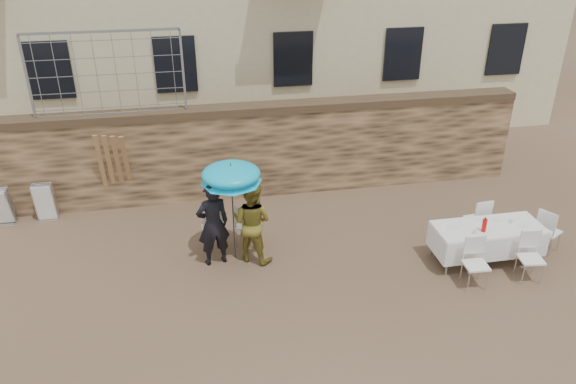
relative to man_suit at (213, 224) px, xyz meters
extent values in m
plane|color=brown|center=(1.07, -2.14, -0.87)|extent=(80.00, 80.00, 0.00)
cube|color=brown|center=(1.07, 2.86, 0.23)|extent=(13.00, 0.50, 2.20)
imported|color=black|center=(0.00, 0.00, 0.00)|extent=(0.72, 0.55, 1.75)
imported|color=#A69332|center=(0.75, 0.00, -0.03)|extent=(1.03, 0.98, 1.68)
cylinder|color=#3F3F44|center=(0.40, 0.10, -0.03)|extent=(0.03, 0.03, 1.69)
cone|color=#09B3E0|center=(0.40, 0.10, 0.92)|extent=(1.16, 1.16, 0.22)
cube|color=white|center=(5.26, -0.88, -0.12)|extent=(2.10, 0.85, 0.05)
cylinder|color=silver|center=(4.31, -1.23, -0.50)|extent=(0.04, 0.04, 0.74)
cylinder|color=silver|center=(6.21, -1.23, -0.50)|extent=(0.04, 0.04, 0.74)
cylinder|color=silver|center=(4.31, -0.54, -0.50)|extent=(0.04, 0.04, 0.74)
cylinder|color=silver|center=(6.21, -0.54, -0.50)|extent=(0.04, 0.04, 0.74)
cylinder|color=red|center=(5.06, -1.03, 0.03)|extent=(0.09, 0.09, 0.26)
camera|label=1|loc=(-0.26, -9.36, 5.47)|focal=35.00mm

